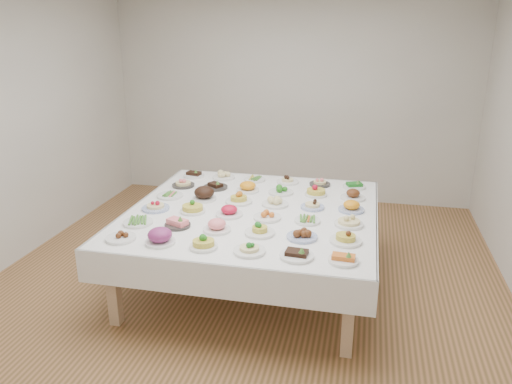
% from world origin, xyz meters
% --- Properties ---
extents(room_envelope, '(5.02, 5.02, 2.81)m').
position_xyz_m(room_envelope, '(0.00, 0.00, 1.83)').
color(room_envelope, '#A56E44').
rests_on(room_envelope, ground).
extents(display_table, '(2.30, 2.30, 0.75)m').
position_xyz_m(display_table, '(0.06, -0.12, 0.69)').
color(display_table, white).
rests_on(display_table, ground).
extents(dish_0, '(0.24, 0.24, 0.09)m').
position_xyz_m(dish_0, '(-0.82, -1.01, 0.79)').
color(dish_0, white).
rests_on(dish_0, display_table).
extents(dish_1, '(0.27, 0.27, 0.15)m').
position_xyz_m(dish_1, '(-0.48, -1.01, 0.82)').
color(dish_1, white).
rests_on(dish_1, display_table).
extents(dish_2, '(0.22, 0.22, 0.13)m').
position_xyz_m(dish_2, '(-0.12, -1.02, 0.81)').
color(dish_2, white).
rests_on(dish_2, display_table).
extents(dish_3, '(0.24, 0.24, 0.13)m').
position_xyz_m(dish_3, '(0.25, -1.02, 0.81)').
color(dish_3, white).
rests_on(dish_3, display_table).
extents(dish_4, '(0.26, 0.26, 0.12)m').
position_xyz_m(dish_4, '(0.61, -1.02, 0.80)').
color(dish_4, white).
rests_on(dish_4, display_table).
extents(dish_5, '(0.22, 0.22, 0.10)m').
position_xyz_m(dish_5, '(0.96, -1.02, 0.79)').
color(dish_5, white).
rests_on(dish_5, display_table).
extents(dish_6, '(0.28, 0.26, 0.06)m').
position_xyz_m(dish_6, '(-0.84, -0.67, 0.78)').
color(dish_6, white).
rests_on(dish_6, display_table).
extents(dish_7, '(0.22, 0.22, 0.11)m').
position_xyz_m(dish_7, '(-0.47, -0.66, 0.80)').
color(dish_7, '#2D2A28').
rests_on(dish_7, display_table).
extents(dish_8, '(0.23, 0.23, 0.12)m').
position_xyz_m(dish_8, '(-0.12, -0.67, 0.81)').
color(dish_8, white).
rests_on(dish_8, display_table).
extents(dish_9, '(0.25, 0.25, 0.13)m').
position_xyz_m(dish_9, '(0.25, -0.66, 0.80)').
color(dish_9, white).
rests_on(dish_9, display_table).
extents(dish_10, '(0.25, 0.25, 0.11)m').
position_xyz_m(dish_10, '(0.60, -0.67, 0.80)').
color(dish_10, '#4C66B2').
rests_on(dish_10, display_table).
extents(dish_11, '(0.25, 0.25, 0.14)m').
position_xyz_m(dish_11, '(0.96, -0.67, 0.81)').
color(dish_11, white).
rests_on(dish_11, display_table).
extents(dish_12, '(0.26, 0.26, 0.13)m').
position_xyz_m(dish_12, '(-0.83, -0.31, 0.81)').
color(dish_12, '#4C66B2').
rests_on(dish_12, display_table).
extents(dish_13, '(0.25, 0.24, 0.15)m').
position_xyz_m(dish_13, '(-0.46, -0.30, 0.82)').
color(dish_13, white).
rests_on(dish_13, display_table).
extents(dish_14, '(0.24, 0.24, 0.13)m').
position_xyz_m(dish_14, '(-0.11, -0.31, 0.81)').
color(dish_14, white).
rests_on(dish_14, display_table).
extents(dish_15, '(0.25, 0.25, 0.11)m').
position_xyz_m(dish_15, '(0.24, -0.31, 0.80)').
color(dish_15, white).
rests_on(dish_15, display_table).
extents(dish_16, '(0.22, 0.22, 0.05)m').
position_xyz_m(dish_16, '(0.60, -0.31, 0.77)').
color(dish_16, white).
rests_on(dish_16, display_table).
extents(dish_17, '(0.25, 0.25, 0.15)m').
position_xyz_m(dish_17, '(0.96, -0.30, 0.82)').
color(dish_17, white).
rests_on(dish_17, display_table).
extents(dish_18, '(0.26, 0.26, 0.06)m').
position_xyz_m(dish_18, '(-0.83, 0.06, 0.77)').
color(dish_18, white).
rests_on(dish_18, display_table).
extents(dish_19, '(0.26, 0.26, 0.15)m').
position_xyz_m(dish_19, '(-0.47, 0.05, 0.82)').
color(dish_19, white).
rests_on(dish_19, display_table).
extents(dish_20, '(0.26, 0.26, 0.15)m').
position_xyz_m(dish_20, '(-0.11, 0.05, 0.82)').
color(dish_20, white).
rests_on(dish_20, display_table).
extents(dish_21, '(0.25, 0.25, 0.12)m').
position_xyz_m(dish_21, '(0.25, 0.05, 0.80)').
color(dish_21, white).
rests_on(dish_21, display_table).
extents(dish_22, '(0.22, 0.22, 0.12)m').
position_xyz_m(dish_22, '(0.61, 0.05, 0.80)').
color(dish_22, '#4C66B2').
rests_on(dish_22, display_table).
extents(dish_23, '(0.24, 0.24, 0.14)m').
position_xyz_m(dish_23, '(0.97, 0.06, 0.81)').
color(dish_23, '#4C66B2').
rests_on(dish_23, display_table).
extents(dish_24, '(0.24, 0.24, 0.13)m').
position_xyz_m(dish_24, '(-0.82, 0.41, 0.81)').
color(dish_24, '#2D2A28').
rests_on(dish_24, display_table).
extents(dish_25, '(0.25, 0.25, 0.10)m').
position_xyz_m(dish_25, '(-0.47, 0.42, 0.79)').
color(dish_25, '#2D2A28').
rests_on(dish_25, display_table).
extents(dish_26, '(0.24, 0.24, 0.14)m').
position_xyz_m(dish_26, '(-0.11, 0.40, 0.81)').
color(dish_26, white).
rests_on(dish_26, display_table).
extents(dish_27, '(0.25, 0.25, 0.10)m').
position_xyz_m(dish_27, '(0.24, 0.41, 0.79)').
color(dish_27, white).
rests_on(dish_27, display_table).
extents(dish_28, '(0.22, 0.22, 0.14)m').
position_xyz_m(dish_28, '(0.60, 0.42, 0.82)').
color(dish_28, white).
rests_on(dish_28, display_table).
extents(dish_29, '(0.24, 0.24, 0.12)m').
position_xyz_m(dish_29, '(0.97, 0.41, 0.81)').
color(dish_29, white).
rests_on(dish_29, display_table).
extents(dish_30, '(0.23, 0.23, 0.09)m').
position_xyz_m(dish_30, '(-0.83, 0.77, 0.79)').
color(dish_30, white).
rests_on(dish_30, display_table).
extents(dish_31, '(0.25, 0.25, 0.11)m').
position_xyz_m(dish_31, '(-0.48, 0.78, 0.80)').
color(dish_31, white).
rests_on(dish_31, display_table).
extents(dish_32, '(0.23, 0.23, 0.05)m').
position_xyz_m(dish_32, '(-0.12, 0.78, 0.77)').
color(dish_32, white).
rests_on(dish_32, display_table).
extents(dish_33, '(0.24, 0.24, 0.11)m').
position_xyz_m(dish_33, '(0.25, 0.78, 0.80)').
color(dish_33, white).
rests_on(dish_33, display_table).
extents(dish_34, '(0.22, 0.22, 0.11)m').
position_xyz_m(dish_34, '(0.60, 0.77, 0.80)').
color(dish_34, '#2D2A28').
rests_on(dish_34, display_table).
extents(dish_35, '(0.24, 0.24, 0.11)m').
position_xyz_m(dish_35, '(0.97, 0.77, 0.80)').
color(dish_35, white).
rests_on(dish_35, display_table).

